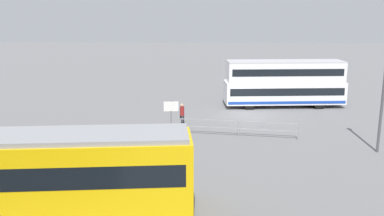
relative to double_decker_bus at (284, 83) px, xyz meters
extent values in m
plane|color=slate|center=(3.39, 3.35, -2.04)|extent=(160.00, 160.00, 0.00)
cube|color=white|center=(-0.01, 0.00, -0.75)|extent=(10.43, 3.39, 1.86)
cube|color=white|center=(-0.01, 0.00, 1.02)|extent=(10.11, 3.27, 1.69)
cube|color=black|center=(-0.01, 0.00, -0.53)|extent=(9.92, 3.38, 0.64)
cube|color=black|center=(-0.01, 0.00, 1.10)|extent=(9.60, 3.26, 0.60)
cube|color=#193FA5|center=(-0.01, 0.00, -1.44)|extent=(10.22, 3.42, 0.24)
cube|color=#B2B2B7|center=(-0.01, 0.00, 1.91)|extent=(10.11, 3.27, 0.10)
cylinder|color=black|center=(3.16, 0.26, -1.54)|extent=(1.20, 2.58, 1.00)
cylinder|color=black|center=(-2.82, -0.23, -1.54)|extent=(1.20, 2.58, 1.00)
cube|color=#E5B70C|center=(14.52, 20.66, -0.30)|extent=(14.76, 4.20, 2.98)
cube|color=black|center=(14.52, 20.66, 0.00)|extent=(14.19, 4.17, 0.90)
cube|color=gray|center=(14.52, 20.66, 1.29)|extent=(14.45, 3.96, 0.20)
cube|color=black|center=(14.52, 20.66, -1.91)|extent=(14.46, 4.04, 0.25)
cylinder|color=black|center=(8.54, 6.84, -1.62)|extent=(0.14, 0.14, 0.83)
cylinder|color=black|center=(8.36, 6.97, -1.62)|extent=(0.14, 0.14, 0.83)
cylinder|color=maroon|center=(8.45, 6.91, -0.89)|extent=(0.45, 0.45, 0.64)
sphere|color=tan|center=(8.45, 6.91, -0.46)|extent=(0.22, 0.22, 0.22)
cube|color=gray|center=(4.59, 9.32, -0.99)|extent=(7.72, 1.15, 0.06)
cube|color=gray|center=(4.59, 9.32, -1.49)|extent=(7.72, 1.15, 0.06)
cylinder|color=gray|center=(0.73, 9.86, -1.51)|extent=(0.07, 0.07, 1.05)
cylinder|color=gray|center=(4.59, 9.32, -1.51)|extent=(0.07, 0.07, 1.05)
cylinder|color=gray|center=(8.44, 8.77, -1.51)|extent=(0.07, 0.07, 1.05)
cylinder|color=slate|center=(9.00, 9.67, -0.77)|extent=(0.10, 0.10, 2.54)
cube|color=white|center=(9.00, 9.71, 0.08)|extent=(0.96, 0.14, 0.64)
cylinder|color=#4C4C51|center=(-3.47, 12.12, 1.18)|extent=(0.16, 0.16, 6.44)
camera|label=1|loc=(6.64, 36.21, 6.13)|focal=39.30mm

